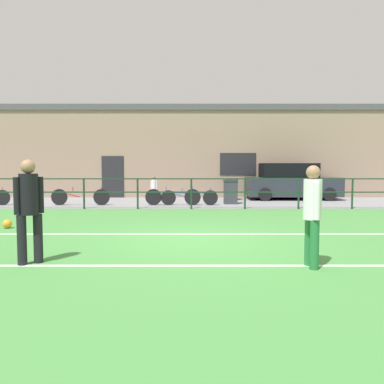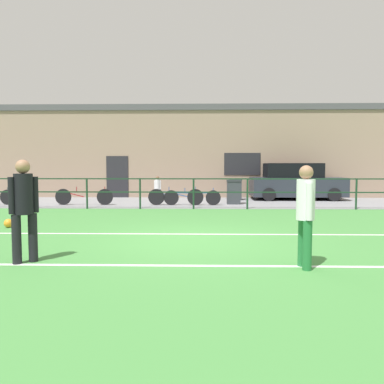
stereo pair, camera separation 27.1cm
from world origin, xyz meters
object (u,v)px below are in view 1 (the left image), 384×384
Objects in this scene: bicycle_parked_1 at (81,197)px; trash_bin_0 at (231,192)px; bicycle_parked_4 at (173,197)px; parked_car_red at (292,182)px; spectator_child at (154,187)px; soccer_ball_match at (8,224)px; bicycle_parked_0 at (189,197)px; player_striker at (313,210)px; player_goalkeeper at (29,205)px; trash_bin_1 at (232,189)px.

trash_bin_0 reaches higher than bicycle_parked_1.
bicycle_parked_4 is 2.23× the size of trash_bin_0.
parked_car_red is at bearing 16.48° from bicycle_parked_1.
bicycle_parked_4 is (0.92, -1.63, -0.30)m from spectator_child.
soccer_ball_match is 12.66m from parked_car_red.
bicycle_parked_4 is (-0.66, -0.00, 0.02)m from bicycle_parked_0.
parked_car_red reaches higher than bicycle_parked_0.
player_striker is 0.72× the size of bicycle_parked_4.
player_striker reaches higher than bicycle_parked_0.
player_goalkeeper is 4.56m from player_striker.
player_goalkeeper reaches higher than player_striker.
bicycle_parked_1 is at bearing -148.80° from player_striker.
trash_bin_0 is (4.27, 9.75, -0.45)m from player_goalkeeper.
player_striker is at bearing -89.76° from trash_bin_1.
player_goalkeeper is 9.41m from bicycle_parked_1.
player_striker is 11.96m from trash_bin_1.
player_goalkeeper is at bearing -121.71° from parked_car_red.
bicycle_parked_1 is 2.40× the size of trash_bin_1.
player_goalkeeper reaches higher than bicycle_parked_4.
player_goalkeeper is 10.65m from trash_bin_0.
bicycle_parked_4 reaches higher than bicycle_parked_1.
bicycle_parked_0 is 0.98× the size of bicycle_parked_1.
bicycle_parked_1 reaches higher than soccer_ball_match.
player_striker is at bearing -88.35° from trash_bin_0.
parked_car_red is 4.28× the size of trash_bin_0.
trash_bin_0 is at bearing 5.05° from bicycle_parked_1.
trash_bin_1 is (0.24, 1.98, -0.01)m from trash_bin_0.
soccer_ball_match is (-6.67, 3.81, -0.80)m from player_striker.
bicycle_parked_1 is (-4.40, -0.00, 0.02)m from bicycle_parked_0.
player_goalkeeper is 9.42m from bicycle_parked_4.
bicycle_parked_0 is at bearing -170.99° from player_striker.
trash_bin_0 is 1.02× the size of trash_bin_1.
bicycle_parked_0 is 2.34× the size of trash_bin_1.
bicycle_parked_0 is 2.29× the size of trash_bin_0.
bicycle_parked_4 is 2.45m from trash_bin_0.
soccer_ball_match is 6.90m from bicycle_parked_4.
player_striker is 0.38× the size of parked_car_red.
parked_car_red is at bearing 41.37° from soccer_ball_match.
bicycle_parked_4 is at bearing -136.05° from trash_bin_1.
bicycle_parked_1 is at bearing -180.00° from bicycle_parked_0.
trash_bin_1 reaches higher than bicycle_parked_1.
bicycle_parked_0 is (2.55, 9.21, -0.63)m from player_goalkeeper.
spectator_child is 1.15× the size of trash_bin_1.
bicycle_parked_0 is at bearing 50.37° from soccer_ball_match.
player_striker is at bearing -29.74° from soccer_ball_match.
bicycle_parked_4 is (-5.49, -2.73, -0.46)m from parked_car_red.
soccer_ball_match is 0.23× the size of trash_bin_1.
player_striker is at bearing -74.20° from bicycle_parked_4.
soccer_ball_match is 0.20× the size of spectator_child.
soccer_ball_match is 7.90m from spectator_child.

